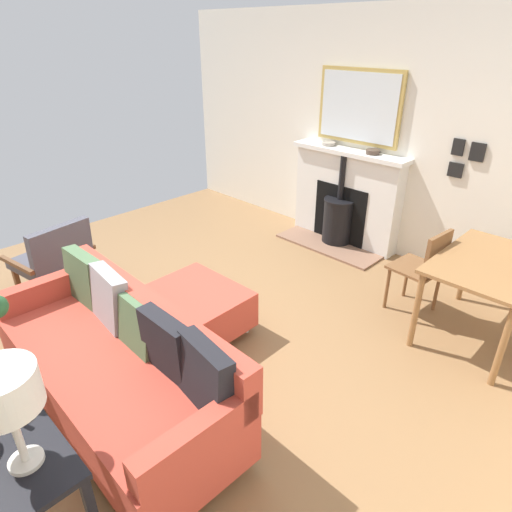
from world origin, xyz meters
The scene contains 13 objects.
ground_plane centered at (0.00, 0.00, 0.00)m, with size 5.61×5.80×0.01m, color olive.
wall_left centered at (-2.80, 0.00, 1.31)m, with size 0.12×5.80×2.63m, color silver.
fireplace centered at (-2.60, -0.12, 0.50)m, with size 0.63×1.46×1.14m.
mirror_over_mantel centered at (-2.72, -0.12, 1.61)m, with size 0.04×1.04×0.81m.
mantel_bowl_near centered at (-2.62, -0.42, 1.17)m, with size 0.16×0.16×0.04m.
mantel_bowl_far centered at (-2.62, 0.18, 1.17)m, with size 0.15×0.15×0.05m.
sofa centered at (0.74, 0.39, 0.37)m, with size 0.84×2.09×0.86m.
ottoman centered at (-0.19, 0.08, 0.25)m, with size 0.64×0.82×0.41m.
armchair_accent centered at (0.42, -1.34, 0.45)m, with size 0.76×0.67×0.79m.
table_lamp_far_end centered at (1.51, 1.11, 1.14)m, with size 0.28×0.28×0.48m.
dining_table centered at (-1.79, 1.83, 0.63)m, with size 1.11×0.75×0.73m.
dining_chair_near_fireplace centered at (-1.78, 1.31, 0.50)m, with size 0.43×0.43×0.84m.
photo_gallery_row centered at (-2.73, 1.12, 1.27)m, with size 0.02×0.31×0.38m.
Camera 1 is at (1.72, 2.65, 2.35)m, focal length 30.77 mm.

